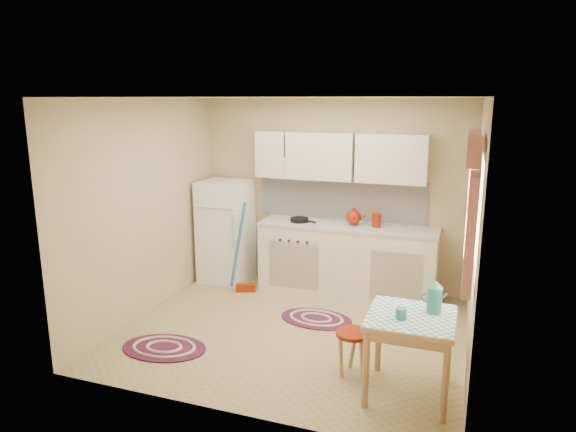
% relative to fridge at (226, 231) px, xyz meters
% --- Properties ---
extents(room_shell, '(3.64, 3.60, 2.52)m').
position_rel_fridge_xyz_m(room_shell, '(1.56, -1.01, 0.90)').
color(room_shell, tan).
rests_on(room_shell, ground).
extents(fridge, '(0.65, 0.60, 1.40)m').
position_rel_fridge_xyz_m(fridge, '(0.00, 0.00, 0.00)').
color(fridge, white).
rests_on(fridge, ground).
extents(broom, '(0.30, 0.21, 1.20)m').
position_rel_fridge_xyz_m(broom, '(0.45, -0.35, -0.10)').
color(broom, '#1E73BD').
rests_on(broom, ground).
extents(base_cabinets, '(2.25, 0.60, 0.88)m').
position_rel_fridge_xyz_m(base_cabinets, '(1.70, 0.05, -0.26)').
color(base_cabinets, silver).
rests_on(base_cabinets, ground).
extents(countertop, '(2.27, 0.62, 0.04)m').
position_rel_fridge_xyz_m(countertop, '(1.70, 0.05, 0.20)').
color(countertop, '#BCB9B2').
rests_on(countertop, base_cabinets).
extents(frying_pan, '(0.31, 0.31, 0.05)m').
position_rel_fridge_xyz_m(frying_pan, '(1.07, 0.00, 0.24)').
color(frying_pan, black).
rests_on(frying_pan, countertop).
extents(red_kettle, '(0.23, 0.21, 0.21)m').
position_rel_fridge_xyz_m(red_kettle, '(1.77, 0.05, 0.33)').
color(red_kettle, '#8D1C05').
rests_on(red_kettle, countertop).
extents(red_canister, '(0.15, 0.15, 0.16)m').
position_rel_fridge_xyz_m(red_canister, '(2.07, 0.05, 0.30)').
color(red_canister, '#8D1C05').
rests_on(red_canister, countertop).
extents(table, '(0.72, 0.72, 0.72)m').
position_rel_fridge_xyz_m(table, '(2.74, -2.10, -0.34)').
color(table, tan).
rests_on(table, ground).
extents(stool, '(0.35, 0.35, 0.42)m').
position_rel_fridge_xyz_m(stool, '(2.22, -1.93, -0.49)').
color(stool, '#8D1C05').
rests_on(stool, ground).
extents(coffee_pot, '(0.17, 0.15, 0.31)m').
position_rel_fridge_xyz_m(coffee_pot, '(2.91, -1.98, 0.18)').
color(coffee_pot, teal).
rests_on(coffee_pot, table).
extents(mug, '(0.10, 0.10, 0.10)m').
position_rel_fridge_xyz_m(mug, '(2.67, -2.20, 0.07)').
color(mug, teal).
rests_on(mug, table).
extents(rug_center, '(0.88, 0.62, 0.02)m').
position_rel_fridge_xyz_m(rug_center, '(1.57, -0.89, -0.69)').
color(rug_center, maroon).
rests_on(rug_center, ground).
extents(rug_left, '(0.94, 0.67, 0.02)m').
position_rel_fridge_xyz_m(rug_left, '(0.31, -2.09, -0.69)').
color(rug_left, maroon).
rests_on(rug_left, ground).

